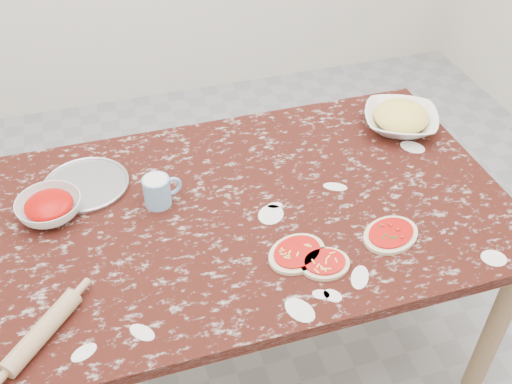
% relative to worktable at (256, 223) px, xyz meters
% --- Properties ---
extents(ground, '(4.00, 4.00, 0.00)m').
position_rel_worktable_xyz_m(ground, '(0.00, 0.00, -0.67)').
color(ground, gray).
extents(worktable, '(1.60, 1.00, 0.75)m').
position_rel_worktable_xyz_m(worktable, '(0.00, 0.00, 0.00)').
color(worktable, black).
rests_on(worktable, ground).
extents(pizza_tray, '(0.29, 0.29, 0.01)m').
position_rel_worktable_xyz_m(pizza_tray, '(-0.51, 0.25, 0.09)').
color(pizza_tray, '#B2B2B7').
rests_on(pizza_tray, worktable).
extents(sauce_bowl, '(0.26, 0.26, 0.06)m').
position_rel_worktable_xyz_m(sauce_bowl, '(-0.63, 0.14, 0.11)').
color(sauce_bowl, white).
rests_on(sauce_bowl, worktable).
extents(cheese_bowl, '(0.36, 0.36, 0.07)m').
position_rel_worktable_xyz_m(cheese_bowl, '(0.64, 0.25, 0.12)').
color(cheese_bowl, white).
rests_on(cheese_bowl, worktable).
extents(flour_mug, '(0.13, 0.09, 0.10)m').
position_rel_worktable_xyz_m(flour_mug, '(-0.29, 0.09, 0.13)').
color(flour_mug, '#7BADD8').
rests_on(flour_mug, worktable).
extents(pizza_left, '(0.22, 0.20, 0.02)m').
position_rel_worktable_xyz_m(pizza_left, '(0.05, -0.25, 0.09)').
color(pizza_left, beige).
rests_on(pizza_left, worktable).
extents(pizza_mid, '(0.15, 0.13, 0.02)m').
position_rel_worktable_xyz_m(pizza_mid, '(0.11, -0.31, 0.09)').
color(pizza_mid, beige).
rests_on(pizza_mid, worktable).
extents(pizza_right, '(0.22, 0.20, 0.02)m').
position_rel_worktable_xyz_m(pizza_right, '(0.34, -0.26, 0.09)').
color(pizza_right, beige).
rests_on(pizza_right, worktable).
extents(rolling_pin, '(0.21, 0.22, 0.05)m').
position_rel_worktable_xyz_m(rolling_pin, '(-0.66, -0.33, 0.11)').
color(rolling_pin, tan).
rests_on(rolling_pin, worktable).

